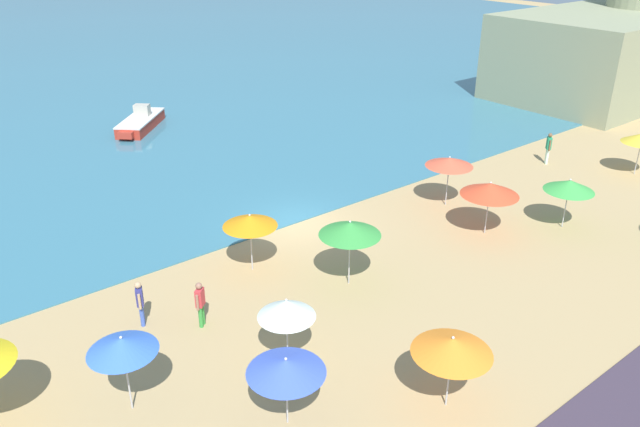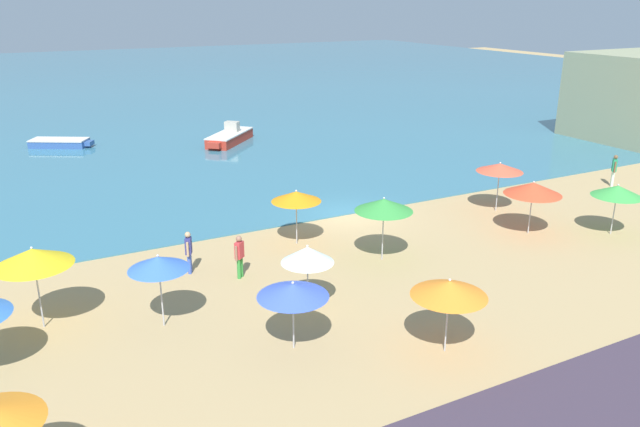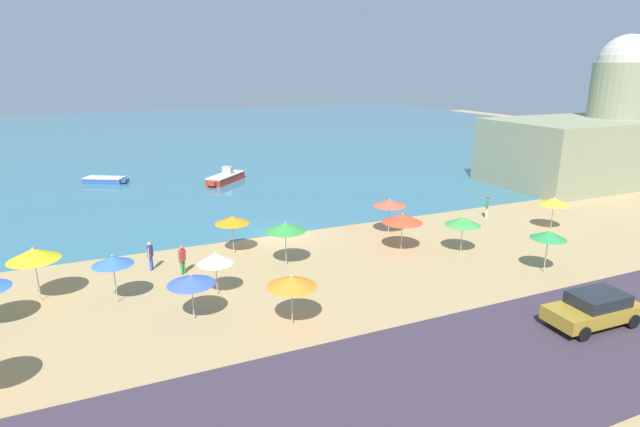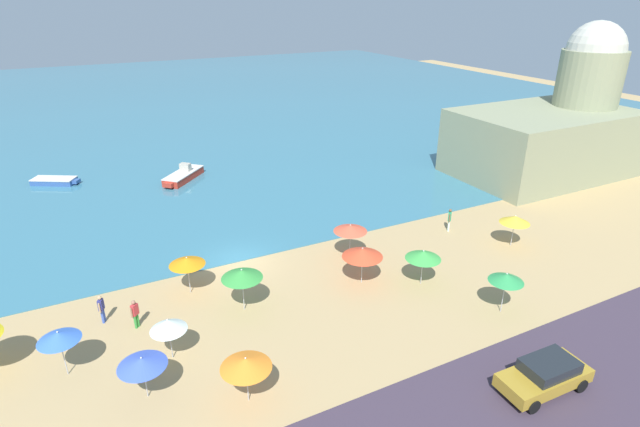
{
  "view_description": "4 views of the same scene",
  "coord_description": "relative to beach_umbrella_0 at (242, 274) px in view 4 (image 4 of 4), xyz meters",
  "views": [
    {
      "loc": [
        -14.76,
        -20.28,
        12.36
      ],
      "look_at": [
        0.03,
        -1.68,
        1.11
      ],
      "focal_mm": 35.0,
      "sensor_mm": 36.0,
      "label": 1
    },
    {
      "loc": [
        -14.3,
        -24.4,
        9.86
      ],
      "look_at": [
        -3.06,
        -3.02,
        1.5
      ],
      "focal_mm": 35.0,
      "sensor_mm": 36.0,
      "label": 2
    },
    {
      "loc": [
        -10.32,
        -30.42,
        10.82
      ],
      "look_at": [
        1.53,
        -3.26,
        2.18
      ],
      "focal_mm": 28.0,
      "sensor_mm": 36.0,
      "label": 3
    },
    {
      "loc": [
        -8.31,
        -28.08,
        16.29
      ],
      "look_at": [
        6.29,
        0.56,
        2.0
      ],
      "focal_mm": 28.0,
      "sensor_mm": 36.0,
      "label": 4
    }
  ],
  "objects": [
    {
      "name": "skiff_offshore",
      "position": [
        -9.03,
        27.01,
        -1.97
      ],
      "size": [
        4.26,
        3.26,
        0.55
      ],
      "color": "#35599C",
      "rests_on": "sea"
    },
    {
      "name": "beach_umbrella_13",
      "position": [
        -2.26,
        3.11,
        -0.19
      ],
      "size": [
        2.09,
        2.09,
        2.39
      ],
      "color": "#B2B2B7",
      "rests_on": "ground_plane"
    },
    {
      "name": "beach_umbrella_1",
      "position": [
        12.68,
        -6.68,
        -0.12
      ],
      "size": [
        1.9,
        1.9,
        2.47
      ],
      "color": "#B2B2B7",
      "rests_on": "ground_plane"
    },
    {
      "name": "bather_2",
      "position": [
        -5.59,
        1.04,
        -1.36
      ],
      "size": [
        0.45,
        0.41,
        1.66
      ],
      "color": "green",
      "rests_on": "ground_plane"
    },
    {
      "name": "bather_0",
      "position": [
        16.91,
        2.72,
        -1.3
      ],
      "size": [
        0.42,
        0.44,
        1.76
      ],
      "color": "white",
      "rests_on": "ground_plane"
    },
    {
      "name": "beach_umbrella_2",
      "position": [
        -5.96,
        -4.35,
        -0.39
      ],
      "size": [
        2.11,
        2.11,
        2.17
      ],
      "color": "#B2B2B7",
      "rests_on": "ground_plane"
    },
    {
      "name": "beach_umbrella_11",
      "position": [
        -2.09,
        -6.58,
        -0.26
      ],
      "size": [
        2.22,
        2.22,
        2.34
      ],
      "color": "#B2B2B7",
      "rests_on": "ground_plane"
    },
    {
      "name": "skiff_nearshore",
      "position": [
        1.85,
        22.71,
        -1.83
      ],
      "size": [
        4.56,
        4.69,
        1.44
      ],
      "color": "#B53424",
      "rests_on": "sea"
    },
    {
      "name": "beach_umbrella_10",
      "position": [
        19.26,
        -1.13,
        -0.29
      ],
      "size": [
        2.06,
        2.06,
        2.34
      ],
      "color": "#B2B2B7",
      "rests_on": "ground_plane"
    },
    {
      "name": "sea",
      "position": [
        1.48,
        60.31,
        -2.27
      ],
      "size": [
        150.0,
        110.0,
        0.05
      ],
      "primitive_type": "cube",
      "color": "teal",
      "rests_on": "ground_plane"
    },
    {
      "name": "harbor_fortress",
      "position": [
        35.04,
        9.02,
        2.16
      ],
      "size": [
        16.65,
        10.55,
        13.98
      ],
      "color": "gray",
      "rests_on": "ground_plane"
    },
    {
      "name": "beach_umbrella_7",
      "position": [
        10.5,
        -2.31,
        -0.31
      ],
      "size": [
        2.15,
        2.15,
        2.3
      ],
      "color": "#B2B2B7",
      "rests_on": "ground_plane"
    },
    {
      "name": "beach_umbrella_4",
      "position": [
        7.35,
        -0.54,
        -0.22
      ],
      "size": [
        2.47,
        2.47,
        2.41
      ],
      "color": "#B2B2B7",
      "rests_on": "ground_plane"
    },
    {
      "name": "ground_plane",
      "position": [
        1.48,
        5.31,
        -2.29
      ],
      "size": [
        160.0,
        160.0,
        0.0
      ],
      "primitive_type": "plane",
      "color": "tan"
    },
    {
      "name": "parked_car_0",
      "position": [
        9.86,
        -11.94,
        -1.46
      ],
      "size": [
        4.27,
        2.01,
        1.47
      ],
      "color": "#AA8527",
      "rests_on": "coastal_road"
    },
    {
      "name": "beach_umbrella_5",
      "position": [
        -4.44,
        -2.25,
        -0.37
      ],
      "size": [
        1.76,
        1.76,
        2.27
      ],
      "color": "#B2B2B7",
      "rests_on": "ground_plane"
    },
    {
      "name": "beach_umbrella_12",
      "position": [
        8.27,
        2.5,
        -0.12
      ],
      "size": [
        2.22,
        2.22,
        2.45
      ],
      "color": "#B2B2B7",
      "rests_on": "ground_plane"
    },
    {
      "name": "beach_umbrella_9",
      "position": [
        -9.04,
        -1.22,
        -0.13
      ],
      "size": [
        1.9,
        1.9,
        2.45
      ],
      "color": "#B2B2B7",
      "rests_on": "ground_plane"
    },
    {
      "name": "bather_1",
      "position": [
        -7.12,
        2.34,
        -1.37
      ],
      "size": [
        0.35,
        0.53,
        1.65
      ],
      "color": "#3E5BBE",
      "rests_on": "ground_plane"
    },
    {
      "name": "beach_umbrella_0",
      "position": [
        0.0,
        0.0,
        0.0
      ],
      "size": [
        2.28,
        2.28,
        2.61
      ],
      "color": "#B2B2B7",
      "rests_on": "ground_plane"
    }
  ]
}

